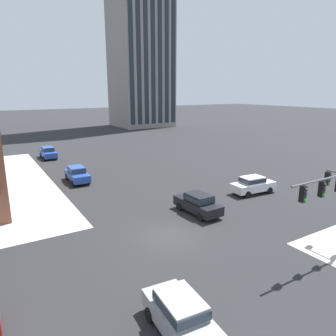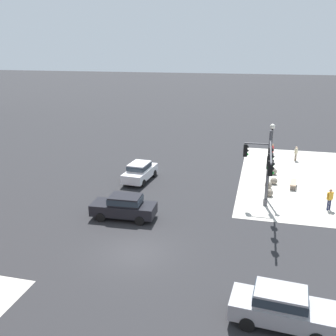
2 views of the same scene
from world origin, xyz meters
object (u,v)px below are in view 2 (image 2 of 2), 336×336
bollard_sphere_curb_a (269,193)px  bollard_sphere_curb_e (270,168)px  traffic_signal_main (266,164)px  bench_near_signal (293,184)px  bollard_sphere_curb_b (268,185)px  pedestrian_with_bag (296,153)px  street_lamp_corner_near (270,154)px  car_main_northbound_far (124,206)px  pedestrian_at_curb (272,151)px  car_main_northbound_near (140,171)px  pedestrian_walking_east (330,198)px  bollard_sphere_curb_c (274,181)px  car_main_southbound_far (282,306)px  bollard_sphere_curb_d (274,171)px

bollard_sphere_curb_a → bollard_sphere_curb_e: size_ratio=1.00×
traffic_signal_main → bollard_sphere_curb_e: traffic_signal_main is taller
traffic_signal_main → bench_near_signal: size_ratio=3.31×
traffic_signal_main → bollard_sphere_curb_b: (5.14, -0.42, -3.37)m
bollard_sphere_curb_b → pedestrian_with_bag: 9.52m
street_lamp_corner_near → bench_near_signal: bearing=-33.1°
bollard_sphere_curb_a → car_main_northbound_far: bearing=124.2°
bollard_sphere_curb_a → pedestrian_at_curb: bearing=-1.6°
car_main_northbound_near → pedestrian_at_curb: bearing=-49.7°
bench_near_signal → car_main_northbound_far: car_main_northbound_far is taller
bench_near_signal → pedestrian_walking_east: 4.86m
traffic_signal_main → bollard_sphere_curb_c: bearing=-8.0°
car_main_northbound_near → car_main_northbound_far: (-7.64, -1.36, 0.00)m
pedestrian_at_curb → car_main_northbound_far: size_ratio=0.39×
pedestrian_with_bag → car_main_southbound_far: size_ratio=0.34×
car_main_northbound_far → bollard_sphere_curb_b: bearing=-49.0°
bollard_sphere_curb_c → street_lamp_corner_near: size_ratio=0.10×
bollard_sphere_curb_c → pedestrian_at_curb: bearing=0.7°
bollard_sphere_curb_e → bench_near_signal: (-4.31, -1.87, 0.02)m
bollard_sphere_curb_b → car_main_southbound_far: (-16.83, -0.47, 0.61)m
bollard_sphere_curb_b → bollard_sphere_curb_e: (5.08, -0.18, 0.00)m
bollard_sphere_curb_d → pedestrian_at_curb: pedestrian_at_curb is taller
street_lamp_corner_near → traffic_signal_main: bearing=173.5°
pedestrian_at_curb → car_main_northbound_far: 20.01m
bench_near_signal → traffic_signal_main: bearing=157.3°
bollard_sphere_curb_d → bollard_sphere_curb_a: bearing=175.7°
pedestrian_walking_east → car_main_southbound_far: (-13.31, 3.78, -0.01)m
bollard_sphere_curb_d → street_lamp_corner_near: 7.33m
traffic_signal_main → pedestrian_with_bag: bearing=-12.6°
traffic_signal_main → bollard_sphere_curb_e: (10.22, -0.59, -3.37)m
pedestrian_at_curb → traffic_signal_main: bearing=176.8°
pedestrian_with_bag → car_main_southbound_far: 26.02m
street_lamp_corner_near → car_main_northbound_far: 11.54m
pedestrian_walking_east → car_main_northbound_far: size_ratio=0.36×
bollard_sphere_curb_a → bollard_sphere_curb_e: 6.87m
pedestrian_with_bag → car_main_southbound_far: bearing=174.9°
traffic_signal_main → bollard_sphere_curb_c: (6.33, -0.89, -3.37)m
bollard_sphere_curb_e → car_main_northbound_far: (-13.50, 9.85, 0.61)m
pedestrian_at_curb → pedestrian_with_bag: (0.21, -2.39, -0.13)m
bollard_sphere_curb_b → car_main_northbound_near: (-0.78, 11.03, 0.61)m
bollard_sphere_curb_d → bench_near_signal: bearing=-153.6°
bench_near_signal → car_main_southbound_far: car_main_southbound_far is taller
traffic_signal_main → bollard_sphere_curb_a: bearing=-8.3°
car_main_northbound_near → car_main_northbound_far: 7.76m
traffic_signal_main → car_main_northbound_far: 10.20m
street_lamp_corner_near → car_main_northbound_far: (-5.85, 9.55, -2.78)m
bollard_sphere_curb_d → bollard_sphere_curb_e: bearing=15.0°
bench_near_signal → street_lamp_corner_near: street_lamp_corner_near is taller
traffic_signal_main → pedestrian_with_bag: size_ratio=3.96×
bollard_sphere_curb_d → car_main_northbound_near: size_ratio=0.13×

